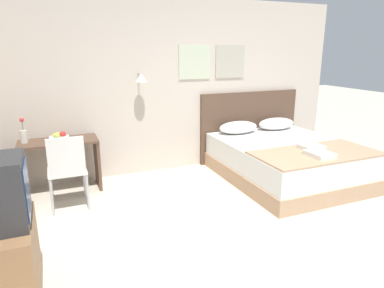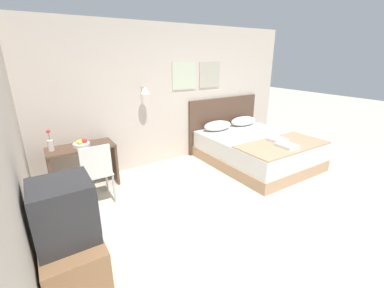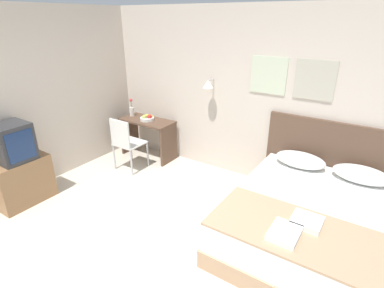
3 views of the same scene
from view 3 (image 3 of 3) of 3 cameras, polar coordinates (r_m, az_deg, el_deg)
ground_plane at (r=3.44m, az=-11.84°, el=-23.38°), size 24.00×24.00×0.00m
wall_back at (r=4.73m, az=10.16°, el=8.83°), size 5.79×0.31×2.65m
bed at (r=3.81m, az=21.43°, el=-13.86°), size 1.74×2.08×0.56m
headboard at (r=4.58m, az=25.15°, el=-3.38°), size 1.86×0.06×1.19m
pillow_left at (r=4.37m, az=19.92°, el=-2.86°), size 0.67×0.36×0.20m
pillow_right at (r=4.30m, az=29.53°, el=-5.08°), size 0.67×0.36×0.20m
throw_blanket at (r=3.16m, az=19.55°, el=-15.45°), size 1.69×0.83×0.02m
folded_towel_near_foot at (r=3.25m, az=21.00°, el=-13.61°), size 0.29×0.27×0.06m
folded_towel_mid_bed at (r=3.03m, az=17.23°, el=-15.90°), size 0.26×0.34×0.06m
desk at (r=5.63m, az=-8.40°, el=2.33°), size 1.01×0.48×0.72m
desk_chair at (r=5.15m, az=-12.59°, el=0.66°), size 0.45×0.45×0.93m
fruit_bowl at (r=5.52m, az=-8.51°, el=4.92°), size 0.25×0.25×0.12m
flower_vase at (r=5.81m, az=-11.41°, el=6.33°), size 0.09×0.09×0.33m
tv_stand at (r=4.91m, az=-29.72°, el=-6.05°), size 0.47×0.74×0.66m
television at (r=4.68m, az=-31.10°, el=0.26°), size 0.46×0.44×0.51m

